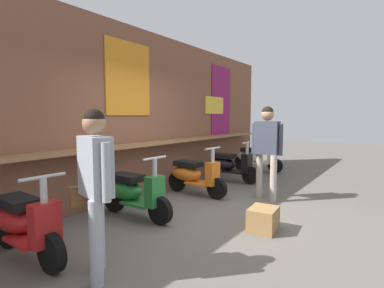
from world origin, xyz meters
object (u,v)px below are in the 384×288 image
(shopper_browsing, at_px, (267,142))
(shopper_with_handbag, at_px, (95,177))
(scooter_cream, at_px, (255,157))
(scooter_orange, at_px, (193,175))
(scooter_green, at_px, (132,192))
(scooter_black, at_px, (228,165))
(scooter_red, at_px, (23,222))
(merchandise_crate, at_px, (263,219))

(shopper_browsing, bearing_deg, shopper_with_handbag, -6.63)
(scooter_cream, bearing_deg, scooter_orange, -92.11)
(shopper_with_handbag, bearing_deg, scooter_orange, -146.34)
(scooter_green, bearing_deg, scooter_black, 91.53)
(scooter_red, distance_m, scooter_cream, 6.39)
(scooter_orange, bearing_deg, scooter_green, -85.73)
(scooter_orange, distance_m, scooter_black, 1.50)
(shopper_with_handbag, bearing_deg, scooter_cream, -155.15)
(scooter_black, relative_size, merchandise_crate, 3.22)
(scooter_green, height_order, scooter_orange, same)
(scooter_green, relative_size, scooter_black, 1.00)
(merchandise_crate, bearing_deg, scooter_cream, 24.35)
(scooter_green, relative_size, scooter_cream, 1.00)
(scooter_black, height_order, shopper_browsing, shopper_browsing)
(scooter_black, distance_m, merchandise_crate, 3.18)
(scooter_red, xyz_separation_m, scooter_green, (1.63, 0.00, 0.00))
(scooter_orange, height_order, scooter_black, same)
(scooter_red, bearing_deg, scooter_black, 91.91)
(scooter_orange, height_order, scooter_cream, same)
(shopper_browsing, height_order, merchandise_crate, shopper_browsing)
(scooter_green, bearing_deg, scooter_cream, 91.53)
(scooter_green, bearing_deg, scooter_orange, 91.52)
(scooter_red, relative_size, shopper_browsing, 0.81)
(shopper_with_handbag, height_order, merchandise_crate, shopper_with_handbag)
(scooter_cream, bearing_deg, scooter_red, -92.11)
(scooter_red, height_order, scooter_black, same)
(scooter_red, distance_m, shopper_browsing, 4.02)
(scooter_green, relative_size, merchandise_crate, 3.23)
(scooter_red, bearing_deg, scooter_cream, 91.91)
(scooter_green, bearing_deg, merchandise_crate, 19.13)
(shopper_with_handbag, distance_m, shopper_browsing, 3.54)
(shopper_with_handbag, xyz_separation_m, shopper_browsing, (3.52, -0.35, 0.10))
(scooter_black, relative_size, shopper_with_handbag, 0.87)
(scooter_cream, bearing_deg, shopper_with_handbag, -82.94)
(scooter_green, distance_m, shopper_with_handbag, 1.84)
(scooter_red, height_order, merchandise_crate, scooter_red)
(scooter_green, relative_size, shopper_browsing, 0.81)
(merchandise_crate, bearing_deg, scooter_orange, 60.87)
(scooter_orange, distance_m, merchandise_crate, 2.17)
(scooter_orange, distance_m, scooter_cream, 3.11)
(shopper_with_handbag, relative_size, shopper_browsing, 0.94)
(scooter_green, xyz_separation_m, shopper_with_handbag, (-1.43, -1.00, 0.59))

